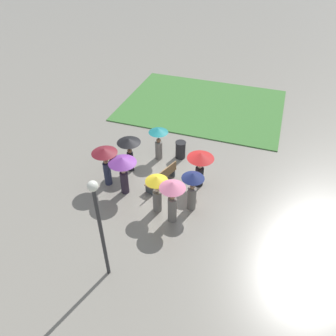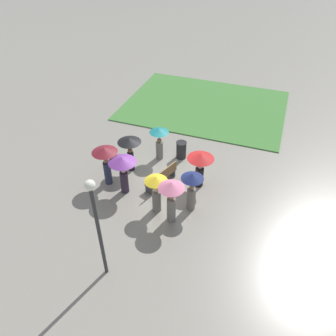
% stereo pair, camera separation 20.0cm
% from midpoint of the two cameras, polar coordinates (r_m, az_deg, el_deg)
% --- Properties ---
extents(ground_plane, '(90.00, 90.00, 0.00)m').
position_cam_midpoint_polar(ground_plane, '(15.26, -1.45, -2.03)').
color(ground_plane, gray).
extents(lawn_patch_near, '(7.59, 9.92, 0.06)m').
position_cam_midpoint_polar(lawn_patch_near, '(21.54, 5.78, 10.87)').
color(lawn_patch_near, '#427A38').
rests_on(lawn_patch_near, ground_plane).
extents(park_bench, '(1.81, 1.00, 0.90)m').
position_cam_midpoint_polar(park_bench, '(14.69, -1.47, -1.53)').
color(park_bench, brown).
rests_on(park_bench, ground_plane).
extents(lamp_post, '(0.32, 0.32, 4.14)m').
position_cam_midpoint_polar(lamp_post, '(10.03, -12.52, -8.66)').
color(lamp_post, '#2D2D30').
rests_on(lamp_post, ground_plane).
extents(trash_bin, '(0.53, 0.53, 0.90)m').
position_cam_midpoint_polar(trash_bin, '(16.39, 1.84, 3.18)').
color(trash_bin, '#232326').
rests_on(trash_bin, ground_plane).
extents(crowd_person_maroon, '(1.13, 1.13, 1.94)m').
position_cam_midpoint_polar(crowd_person_maroon, '(14.43, -11.26, 1.68)').
color(crowd_person_maroon, '#282D47').
rests_on(crowd_person_maroon, ground_plane).
extents(crowd_person_red, '(1.18, 1.18, 1.76)m').
position_cam_midpoint_polar(crowd_person_red, '(14.22, 5.24, 1.08)').
color(crowd_person_red, black).
rests_on(crowd_person_red, ground_plane).
extents(crowd_person_teal, '(0.95, 0.95, 1.73)m').
position_cam_midpoint_polar(crowd_person_teal, '(15.93, -2.02, 5.16)').
color(crowd_person_teal, slate).
rests_on(crowd_person_teal, ground_plane).
extents(crowd_person_navy, '(0.92, 0.92, 1.86)m').
position_cam_midpoint_polar(crowd_person_navy, '(13.08, 3.85, -3.08)').
color(crowd_person_navy, slate).
rests_on(crowd_person_navy, ground_plane).
extents(crowd_person_black, '(1.09, 1.09, 1.78)m').
position_cam_midpoint_polar(crowd_person_black, '(15.14, -7.14, 3.67)').
color(crowd_person_black, black).
rests_on(crowd_person_black, ground_plane).
extents(crowd_person_purple, '(1.20, 1.20, 1.89)m').
position_cam_midpoint_polar(crowd_person_purple, '(13.85, -8.28, 0.27)').
color(crowd_person_purple, '#2D2333').
rests_on(crowd_person_purple, ground_plane).
extents(crowd_person_yellow, '(0.92, 0.92, 1.79)m').
position_cam_midpoint_polar(crowd_person_yellow, '(13.02, -2.37, -3.62)').
color(crowd_person_yellow, slate).
rests_on(crowd_person_yellow, ground_plane).
extents(crowd_person_pink, '(1.01, 1.01, 1.99)m').
position_cam_midpoint_polar(crowd_person_pink, '(12.43, 0.31, -4.53)').
color(crowd_person_pink, slate).
rests_on(crowd_person_pink, ground_plane).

